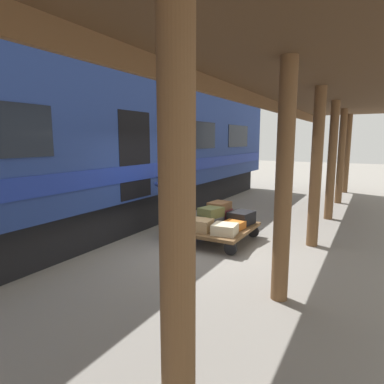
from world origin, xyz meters
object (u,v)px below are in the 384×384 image
suitcase_slate_roller (210,221)px  porter_by_door (168,198)px  suitcase_black_hardshell (241,218)px  suitcase_burgundy_valise (219,215)px  porter_in_overalls (174,200)px  suitcase_brown_leather (219,206)px  suitcase_orange_carryall (233,225)px  suitcase_cream_canvas (225,229)px  suitcase_tan_vintage (200,225)px  train_car (89,150)px  luggage_cart (221,229)px  suitcase_olive_duffel (211,212)px

suitcase_slate_roller → porter_by_door: (1.03, 0.19, 0.47)m
suitcase_black_hardshell → porter_by_door: bearing=22.8°
suitcase_slate_roller → suitcase_burgundy_valise: size_ratio=0.91×
suitcase_slate_roller → porter_by_door: bearing=10.7°
suitcase_black_hardshell → porter_by_door: (1.61, 0.68, 0.43)m
suitcase_black_hardshell → porter_in_overalls: bearing=29.3°
suitcase_brown_leather → suitcase_orange_carryall: bearing=139.8°
suitcase_slate_roller → suitcase_burgundy_valise: (0.00, -0.48, 0.05)m
suitcase_cream_canvas → suitcase_tan_vintage: suitcase_tan_vintage is taller
suitcase_black_hardshell → train_car: bearing=17.0°
luggage_cart → suitcase_black_hardshell: bearing=-121.0°
luggage_cart → suitcase_orange_carryall: bearing=180.0°
suitcase_orange_carryall → suitcase_brown_leather: suitcase_brown_leather is taller
luggage_cart → suitcase_black_hardshell: suitcase_black_hardshell is taller
suitcase_burgundy_valise → suitcase_orange_carryall: size_ratio=1.23×
suitcase_cream_canvas → porter_in_overalls: bearing=-7.9°
train_car → porter_in_overalls: bearing=-171.3°
suitcase_orange_carryall → suitcase_brown_leather: (0.56, -0.48, 0.30)m
luggage_cart → suitcase_burgundy_valise: bearing=-59.0°
suitcase_cream_canvas → porter_by_door: 1.71m
suitcase_burgundy_valise → suitcase_olive_duffel: suitcase_olive_duffel is taller
suitcase_slate_roller → suitcase_brown_leather: 0.56m
porter_in_overalls → suitcase_burgundy_valise: bearing=-136.0°
train_car → porter_by_door: 2.41m
suitcase_tan_vintage → suitcase_black_hardshell: bearing=-121.0°
suitcase_olive_duffel → suitcase_black_hardshell: bearing=-139.0°
suitcase_cream_canvas → porter_in_overalls: size_ratio=0.29×
train_car → porter_by_door: (-2.07, -0.45, -1.14)m
suitcase_orange_carryall → suitcase_tan_vintage: size_ratio=0.90×
porter_in_overalls → porter_by_door: (0.23, -0.10, 0.00)m
porter_in_overalls → suitcase_cream_canvas: bearing=172.1°
suitcase_burgundy_valise → suitcase_brown_leather: size_ratio=1.05×
suitcase_cream_canvas → suitcase_olive_duffel: size_ratio=0.96×
luggage_cart → suitcase_tan_vintage: (0.29, 0.48, 0.18)m
suitcase_black_hardshell → suitcase_cream_canvas: bearing=90.0°
suitcase_brown_leather → porter_by_door: porter_by_door is taller
luggage_cart → suitcase_orange_carryall: 0.32m
luggage_cart → suitcase_burgundy_valise: suitcase_burgundy_valise is taller
train_car → suitcase_burgundy_valise: train_car is taller
suitcase_tan_vintage → porter_by_door: size_ratio=0.29×
suitcase_orange_carryall → porter_in_overalls: 1.50m
train_car → suitcase_olive_duffel: 3.49m
suitcase_orange_carryall → suitcase_black_hardshell: (0.00, -0.48, 0.07)m
suitcase_orange_carryall → suitcase_brown_leather: bearing=-40.2°
suitcase_slate_roller → suitcase_burgundy_valise: 0.49m
train_car → suitcase_black_hardshell: train_car is taller
suitcase_slate_roller → suitcase_olive_duffel: size_ratio=0.98×
suitcase_black_hardshell → porter_by_door: porter_by_door is taller
suitcase_tan_vintage → porter_in_overalls: size_ratio=0.29×
porter_by_door → porter_in_overalls: bearing=156.7°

